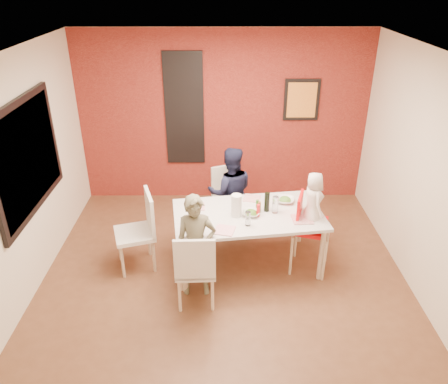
{
  "coord_description": "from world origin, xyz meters",
  "views": [
    {
      "loc": [
        -0.03,
        -4.35,
        3.44
      ],
      "look_at": [
        0.0,
        0.3,
        1.05
      ],
      "focal_mm": 35.0,
      "sensor_mm": 36.0,
      "label": 1
    }
  ],
  "objects_px": {
    "wine_bottle": "(267,202)",
    "high_chair": "(308,226)",
    "child_near": "(196,247)",
    "toddler": "(313,201)",
    "dining_table": "(248,218)",
    "chair_far": "(228,194)",
    "paper_towel_roll": "(236,206)",
    "child_far": "(231,193)",
    "chair_left": "(141,227)",
    "chair_near": "(195,267)"
  },
  "relations": [
    {
      "from": "chair_near",
      "to": "chair_left",
      "type": "bearing_deg",
      "value": -49.25
    },
    {
      "from": "child_near",
      "to": "toddler",
      "type": "relative_size",
      "value": 1.73
    },
    {
      "from": "wine_bottle",
      "to": "high_chair",
      "type": "bearing_deg",
      "value": -15.13
    },
    {
      "from": "high_chair",
      "to": "child_far",
      "type": "xyz_separation_m",
      "value": [
        -0.94,
        0.81,
        0.05
      ]
    },
    {
      "from": "paper_towel_roll",
      "to": "chair_left",
      "type": "bearing_deg",
      "value": 177.28
    },
    {
      "from": "child_far",
      "to": "paper_towel_roll",
      "type": "distance_m",
      "value": 0.83
    },
    {
      "from": "chair_far",
      "to": "child_near",
      "type": "xyz_separation_m",
      "value": [
        -0.39,
        -1.51,
        0.12
      ]
    },
    {
      "from": "chair_near",
      "to": "child_far",
      "type": "height_order",
      "value": "child_far"
    },
    {
      "from": "chair_left",
      "to": "high_chair",
      "type": "relative_size",
      "value": 0.99
    },
    {
      "from": "dining_table",
      "to": "chair_far",
      "type": "bearing_deg",
      "value": 103.41
    },
    {
      "from": "chair_far",
      "to": "wine_bottle",
      "type": "distance_m",
      "value": 1.09
    },
    {
      "from": "chair_near",
      "to": "chair_far",
      "type": "distance_m",
      "value": 1.8
    },
    {
      "from": "high_chair",
      "to": "child_near",
      "type": "relative_size",
      "value": 0.81
    },
    {
      "from": "dining_table",
      "to": "paper_towel_roll",
      "type": "height_order",
      "value": "paper_towel_roll"
    },
    {
      "from": "chair_far",
      "to": "high_chair",
      "type": "height_order",
      "value": "high_chair"
    },
    {
      "from": "chair_near",
      "to": "child_near",
      "type": "bearing_deg",
      "value": -91.18
    },
    {
      "from": "child_far",
      "to": "wine_bottle",
      "type": "bearing_deg",
      "value": 119.16
    },
    {
      "from": "toddler",
      "to": "chair_far",
      "type": "bearing_deg",
      "value": 29.72
    },
    {
      "from": "dining_table",
      "to": "paper_towel_roll",
      "type": "xyz_separation_m",
      "value": [
        -0.15,
        -0.05,
        0.21
      ]
    },
    {
      "from": "child_near",
      "to": "paper_towel_roll",
      "type": "relative_size",
      "value": 4.49
    },
    {
      "from": "chair_far",
      "to": "wine_bottle",
      "type": "height_order",
      "value": "wine_bottle"
    },
    {
      "from": "dining_table",
      "to": "wine_bottle",
      "type": "distance_m",
      "value": 0.3
    },
    {
      "from": "chair_far",
      "to": "high_chair",
      "type": "xyz_separation_m",
      "value": [
        0.97,
        -1.05,
        0.1
      ]
    },
    {
      "from": "wine_bottle",
      "to": "chair_left",
      "type": "bearing_deg",
      "value": -177.78
    },
    {
      "from": "chair_near",
      "to": "chair_left",
      "type": "height_order",
      "value": "chair_left"
    },
    {
      "from": "high_chair",
      "to": "child_far",
      "type": "height_order",
      "value": "child_far"
    },
    {
      "from": "high_chair",
      "to": "paper_towel_roll",
      "type": "height_order",
      "value": "paper_towel_roll"
    },
    {
      "from": "chair_near",
      "to": "chair_far",
      "type": "relative_size",
      "value": 1.03
    },
    {
      "from": "chair_near",
      "to": "child_near",
      "type": "xyz_separation_m",
      "value": [
        -0.0,
        0.25,
        0.1
      ]
    },
    {
      "from": "high_chair",
      "to": "toddler",
      "type": "xyz_separation_m",
      "value": [
        0.03,
        -0.01,
        0.35
      ]
    },
    {
      "from": "child_near",
      "to": "chair_near",
      "type": "bearing_deg",
      "value": -92.42
    },
    {
      "from": "chair_far",
      "to": "chair_left",
      "type": "xyz_separation_m",
      "value": [
        -1.1,
        -0.98,
        0.05
      ]
    },
    {
      "from": "child_far",
      "to": "toddler",
      "type": "xyz_separation_m",
      "value": [
        0.96,
        -0.83,
        0.31
      ]
    },
    {
      "from": "child_far",
      "to": "chair_left",
      "type": "bearing_deg",
      "value": 29.8
    },
    {
      "from": "chair_near",
      "to": "paper_towel_roll",
      "type": "relative_size",
      "value": 3.39
    },
    {
      "from": "high_chair",
      "to": "child_near",
      "type": "bearing_deg",
      "value": 125.74
    },
    {
      "from": "dining_table",
      "to": "child_far",
      "type": "height_order",
      "value": "child_far"
    },
    {
      "from": "chair_far",
      "to": "toddler",
      "type": "height_order",
      "value": "toddler"
    },
    {
      "from": "high_chair",
      "to": "chair_far",
      "type": "bearing_deg",
      "value": 59.64
    },
    {
      "from": "chair_far",
      "to": "toddler",
      "type": "xyz_separation_m",
      "value": [
        0.99,
        -1.07,
        0.46
      ]
    },
    {
      "from": "wine_bottle",
      "to": "child_far",
      "type": "bearing_deg",
      "value": 122.5
    },
    {
      "from": "dining_table",
      "to": "high_chair",
      "type": "relative_size",
      "value": 1.88
    },
    {
      "from": "child_near",
      "to": "child_far",
      "type": "relative_size",
      "value": 0.95
    },
    {
      "from": "dining_table",
      "to": "chair_near",
      "type": "relative_size",
      "value": 2.02
    },
    {
      "from": "high_chair",
      "to": "child_far",
      "type": "bearing_deg",
      "value": 66.06
    },
    {
      "from": "dining_table",
      "to": "chair_far",
      "type": "relative_size",
      "value": 2.09
    },
    {
      "from": "high_chair",
      "to": "child_far",
      "type": "relative_size",
      "value": 0.77
    },
    {
      "from": "dining_table",
      "to": "paper_towel_roll",
      "type": "relative_size",
      "value": 6.86
    },
    {
      "from": "child_near",
      "to": "toddler",
      "type": "distance_m",
      "value": 1.49
    },
    {
      "from": "toddler",
      "to": "wine_bottle",
      "type": "relative_size",
      "value": 2.94
    }
  ]
}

